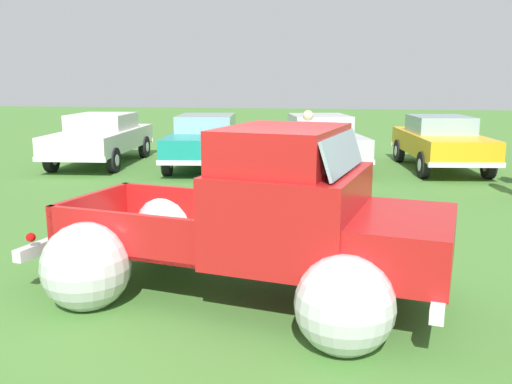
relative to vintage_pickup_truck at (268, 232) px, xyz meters
The scene contains 7 objects.
ground_plane 0.85m from the vintage_pickup_truck, 168.06° to the left, with size 80.00×80.00×0.00m, color #477A33.
vintage_pickup_truck is the anchor object (origin of this frame).
show_car_0 10.96m from the vintage_pickup_truck, 123.68° to the left, with size 2.21×4.70×1.43m.
show_car_1 9.59m from the vintage_pickup_truck, 108.14° to the left, with size 2.31×4.82×1.43m.
show_car_2 9.57m from the vintage_pickup_truck, 89.14° to the left, with size 2.81×4.80×1.43m.
show_car_3 10.20m from the vintage_pickup_truck, 70.68° to the left, with size 2.28×4.51×1.43m.
spectator_2 6.13m from the vintage_pickup_truck, 89.76° to the left, with size 0.54×0.39×1.75m.
Camera 1 is at (1.18, -5.91, 2.41)m, focal length 38.82 mm.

